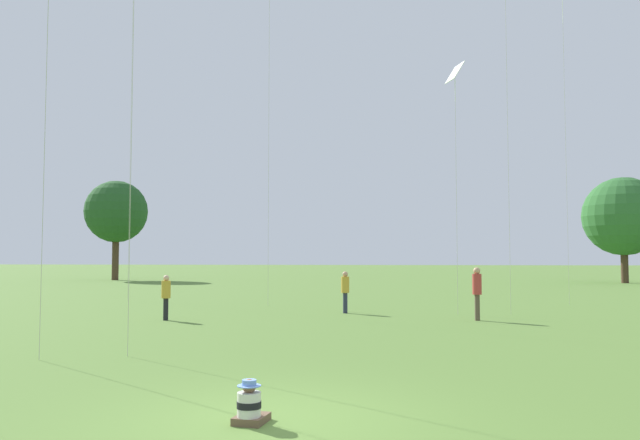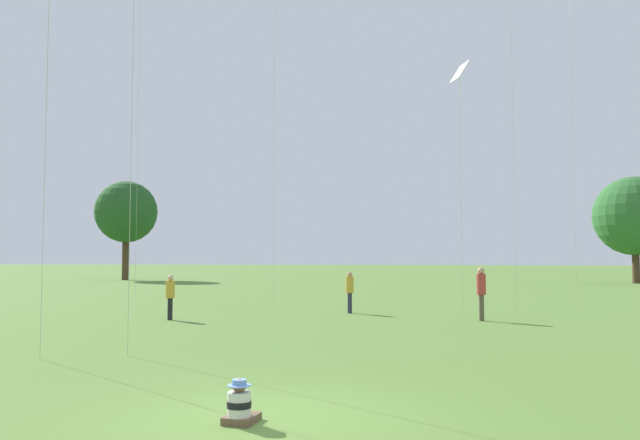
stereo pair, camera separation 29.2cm
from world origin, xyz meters
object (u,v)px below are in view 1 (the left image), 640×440
Objects in this scene: person_standing_0 at (477,288)px; person_standing_3 at (166,293)px; seated_toddler at (250,405)px; distant_tree_1 at (623,216)px; person_standing_2 at (345,288)px; kite_6 at (455,81)px; distant_tree_0 at (116,212)px.

person_standing_0 is 10.71m from person_standing_3.
person_standing_0 is 1.17× the size of person_standing_3.
seated_toddler is 50.50m from distant_tree_1.
kite_6 is at bearing -145.54° from person_standing_2.
person_standing_3 is 39.01m from distant_tree_0.
person_standing_0 reaches higher than seated_toddler.
person_standing_3 is at bearing -129.40° from distant_tree_1.
person_standing_0 is 1.13× the size of person_standing_2.
person_standing_3 is (-5.79, 12.70, 0.69)m from seated_toddler.
distant_tree_1 is at bearing -119.64° from person_standing_3.
person_standing_2 is at bearing -49.70° from person_standing_0.
kite_6 is 1.10× the size of distant_tree_1.
person_standing_3 is 13.34m from kite_6.
person_standing_3 reaches higher than seated_toddler.
distant_tree_0 reaches higher than seated_toddler.
person_standing_3 is at bearing -18.07° from person_standing_0.
distant_tree_0 is at bearing -53.38° from person_standing_3.
seated_toddler is 0.06× the size of distant_tree_0.
person_standing_0 is 0.19× the size of kite_6.
distant_tree_0 reaches higher than distant_tree_1.
kite_6 reaches higher than person_standing_0.
person_standing_2 is (0.17, 16.04, 0.73)m from seated_toddler.
person_standing_3 is 0.17× the size of distant_tree_0.
person_standing_0 is at bearing 37.20° from kite_6.
person_standing_2 reaches higher than seated_toddler.
kite_6 is (4.26, -0.22, 7.94)m from person_standing_2.
person_standing_0 is at bearing 79.75° from seated_toddler.
distant_tree_1 is at bearing 175.99° from kite_6.
kite_6 reaches higher than distant_tree_1.
distant_tree_1 is (16.75, 29.72, -3.42)m from kite_6.
distant_tree_0 is (-27.68, 31.34, -2.60)m from kite_6.
seated_toddler is at bearing -114.95° from distant_tree_1.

